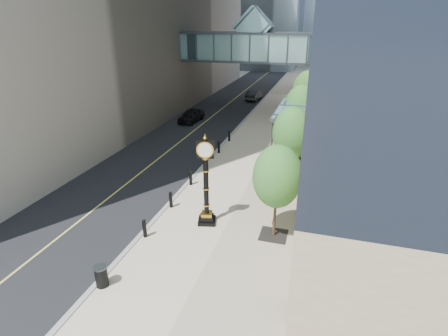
{
  "coord_description": "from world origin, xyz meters",
  "views": [
    {
      "loc": [
        5.45,
        -12.36,
        10.35
      ],
      "look_at": [
        -0.07,
        6.38,
        2.01
      ],
      "focal_mm": 28.0,
      "sensor_mm": 36.0,
      "label": 1
    }
  ],
  "objects": [
    {
      "name": "car_far",
      "position": [
        -4.2,
        35.24,
        0.69
      ],
      "size": [
        1.83,
        4.17,
        1.33
      ],
      "primitive_type": "imported",
      "rotation": [
        0.0,
        0.0,
        3.04
      ],
      "color": "black",
      "rests_on": "road"
    },
    {
      "name": "skywalk",
      "position": [
        -3.0,
        28.0,
        7.71
      ],
      "size": [
        17.0,
        4.2,
        5.8
      ],
      "color": "#44626E",
      "rests_on": "ground"
    },
    {
      "name": "ground",
      "position": [
        0.0,
        0.0,
        0.0
      ],
      "size": [
        320.0,
        320.0,
        0.0
      ],
      "primitive_type": "plane",
      "color": "gray",
      "rests_on": "ground"
    },
    {
      "name": "road",
      "position": [
        -7.0,
        40.0,
        0.01
      ],
      "size": [
        8.0,
        180.0,
        0.02
      ],
      "primitive_type": "cube",
      "color": "black",
      "rests_on": "ground"
    },
    {
      "name": "curb",
      "position": [
        -3.0,
        40.0,
        0.04
      ],
      "size": [
        0.25,
        180.0,
        0.07
      ],
      "primitive_type": "cube",
      "color": "gray",
      "rests_on": "ground"
    },
    {
      "name": "bollard_row",
      "position": [
        -2.7,
        9.0,
        0.51
      ],
      "size": [
        0.2,
        16.2,
        0.9
      ],
      "color": "black",
      "rests_on": "sidewalk"
    },
    {
      "name": "street_trees",
      "position": [
        3.6,
        16.11,
        3.68
      ],
      "size": [
        2.86,
        28.32,
        5.87
      ],
      "color": "black",
      "rests_on": "sidewalk"
    },
    {
      "name": "sidewalk",
      "position": [
        1.0,
        40.0,
        0.03
      ],
      "size": [
        8.0,
        180.0,
        0.06
      ],
      "primitive_type": "cube",
      "color": "#BFAD93",
      "rests_on": "ground"
    },
    {
      "name": "trash_bin",
      "position": [
        -2.7,
        -2.71,
        0.51
      ],
      "size": [
        0.58,
        0.58,
        0.9
      ],
      "primitive_type": "cylinder",
      "rotation": [
        0.0,
        0.0,
        0.12
      ],
      "color": "black",
      "rests_on": "sidewalk"
    },
    {
      "name": "pedestrian",
      "position": [
        3.17,
        10.97,
        1.03
      ],
      "size": [
        0.8,
        0.62,
        1.93
      ],
      "primitive_type": "imported",
      "rotation": [
        0.0,
        0.0,
        2.89
      ],
      "color": "#ACA89D",
      "rests_on": "sidewalk"
    },
    {
      "name": "street_clock",
      "position": [
        -0.11,
        3.21,
        2.21
      ],
      "size": [
        1.13,
        1.13,
        4.96
      ],
      "rotation": [
        0.0,
        0.0,
        0.24
      ],
      "color": "black",
      "rests_on": "sidewalk"
    },
    {
      "name": "car_near",
      "position": [
        -8.47,
        22.31,
        0.71
      ],
      "size": [
        2.08,
        4.21,
        1.38
      ],
      "primitive_type": "imported",
      "rotation": [
        0.0,
        0.0,
        -0.11
      ],
      "color": "black",
      "rests_on": "road"
    },
    {
      "name": "entrance_canopy",
      "position": [
        3.48,
        14.0,
        4.19
      ],
      "size": [
        3.0,
        8.0,
        4.38
      ],
      "color": "#383F44",
      "rests_on": "ground"
    }
  ]
}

